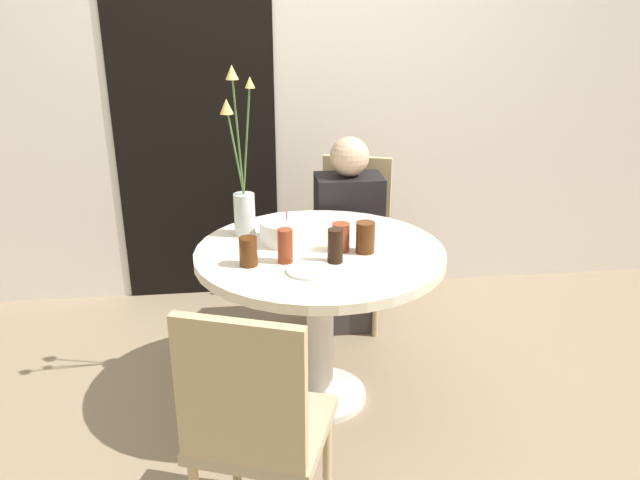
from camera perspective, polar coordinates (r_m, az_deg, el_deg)
The scene contains 15 objects.
ground_plane at distance 2.92m, azimuth -0.00°, elevation -14.14°, with size 16.00×16.00×0.00m, color #89755B.
wall_back at distance 3.62m, azimuth -2.41°, elevation 14.90°, with size 8.00×0.05×2.60m.
doorway_panel at distance 3.62m, azimuth -11.37°, elevation 10.13°, with size 0.90×0.01×2.05m.
dining_table at distance 2.63m, azimuth -0.00°, elevation -3.60°, with size 1.04×1.04×0.72m.
chair_right_flank at distance 3.44m, azimuth 3.04°, elevation 0.85°, with size 0.51×0.51×0.89m.
chair_far_back at distance 1.96m, azimuth -6.03°, elevation -16.18°, with size 0.51×0.51×0.89m.
birthday_cake at distance 2.64m, azimuth -3.03°, elevation 0.83°, with size 0.23×0.23×0.14m.
flower_vase at distance 2.68m, azimuth -7.13°, elevation 4.63°, with size 0.15×0.21×0.73m.
side_plate at distance 2.36m, azimuth -0.94°, elevation -2.79°, with size 0.18×0.18×0.01m.
drink_glass_0 at distance 2.42m, azimuth 1.41°, elevation -0.53°, with size 0.06×0.06×0.14m.
drink_glass_1 at distance 2.42m, azimuth -3.21°, elevation -0.53°, with size 0.06×0.06×0.14m.
drink_glass_2 at distance 2.53m, azimuth 4.17°, elevation 0.25°, with size 0.08×0.08×0.13m.
drink_glass_3 at distance 2.54m, azimuth 1.92°, elevation 0.26°, with size 0.07×0.07×0.12m.
drink_glass_4 at distance 2.41m, azimuth -6.57°, elevation -1.05°, with size 0.07×0.07×0.11m.
person_woman at distance 3.30m, azimuth 2.58°, elevation -0.16°, with size 0.34×0.24×1.05m.
Camera 1 is at (-0.29, -2.37, 1.67)m, focal length 35.00 mm.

